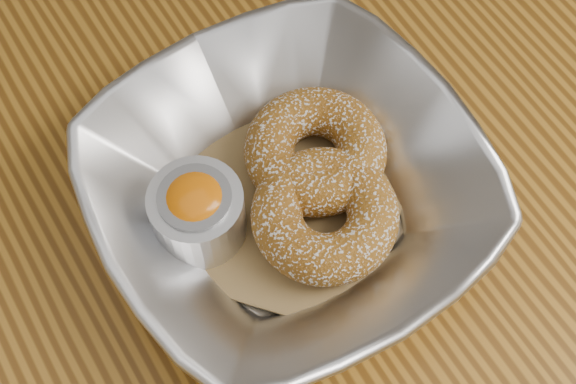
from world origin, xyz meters
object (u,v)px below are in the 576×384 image
table (220,359)px  serving_bowl (288,192)px  ramekin (197,211)px  donut_front (325,215)px  donut_back (315,151)px

table → serving_bowl: serving_bowl is taller
serving_bowl → ramekin: 0.06m
table → ramekin: ramekin is taller
donut_front → donut_back: bearing=64.9°
table → donut_back: (0.11, 0.05, 0.13)m
donut_back → donut_front: same height
serving_bowl → donut_back: size_ratio=2.59×
donut_back → table: bearing=-154.6°
donut_back → donut_front: bearing=-115.1°
donut_front → ramekin: (-0.07, 0.04, 0.01)m
table → serving_bowl: size_ratio=4.87×
donut_front → ramekin: 0.08m
ramekin → donut_front: bearing=-30.9°
serving_bowl → donut_front: 0.03m
table → donut_back: size_ratio=12.62×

